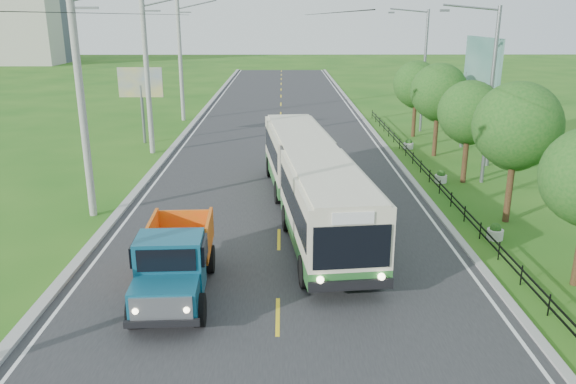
{
  "coord_description": "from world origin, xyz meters",
  "views": [
    {
      "loc": [
        0.16,
        -14.68,
        8.47
      ],
      "look_at": [
        0.37,
        6.28,
        1.9
      ],
      "focal_mm": 35.0,
      "sensor_mm": 36.0,
      "label": 1
    }
  ],
  "objects_px": {
    "tree_fifth": "(439,95)",
    "bus": "(310,176)",
    "pole_far": "(181,59)",
    "planter_mid": "(441,177)",
    "pole_mid": "(148,73)",
    "billboard_right": "(481,70)",
    "planter_near": "(495,232)",
    "billboard_left": "(141,87)",
    "tree_fourth": "(469,115)",
    "dump_truck": "(174,257)",
    "pole_near": "(82,101)",
    "streetlight_mid": "(488,90)",
    "tree_back": "(417,86)",
    "planter_far": "(409,145)",
    "streetlight_far": "(422,67)",
    "tree_third": "(517,130)"
  },
  "relations": [
    {
      "from": "bus",
      "to": "dump_truck",
      "type": "relative_size",
      "value": 2.95
    },
    {
      "from": "tree_fifth",
      "to": "billboard_left",
      "type": "xyz_separation_m",
      "value": [
        -19.36,
        3.86,
        0.01
      ]
    },
    {
      "from": "tree_fourth",
      "to": "billboard_left",
      "type": "xyz_separation_m",
      "value": [
        -19.36,
        9.86,
        0.28
      ]
    },
    {
      "from": "tree_fifth",
      "to": "tree_third",
      "type": "bearing_deg",
      "value": -90.0
    },
    {
      "from": "bus",
      "to": "tree_fifth",
      "type": "bearing_deg",
      "value": 47.36
    },
    {
      "from": "planter_far",
      "to": "bus",
      "type": "relative_size",
      "value": 0.04
    },
    {
      "from": "streetlight_far",
      "to": "planter_near",
      "type": "bearing_deg",
      "value": -95.3
    },
    {
      "from": "pole_far",
      "to": "billboard_right",
      "type": "xyz_separation_m",
      "value": [
        20.56,
        -13.0,
        0.25
      ]
    },
    {
      "from": "pole_far",
      "to": "billboard_left",
      "type": "bearing_deg",
      "value": -97.83
    },
    {
      "from": "pole_mid",
      "to": "billboard_left",
      "type": "height_order",
      "value": "pole_mid"
    },
    {
      "from": "pole_mid",
      "to": "planter_near",
      "type": "bearing_deg",
      "value": -41.65
    },
    {
      "from": "pole_mid",
      "to": "billboard_left",
      "type": "distance_m",
      "value": 3.47
    },
    {
      "from": "tree_third",
      "to": "planter_mid",
      "type": "height_order",
      "value": "tree_third"
    },
    {
      "from": "pole_far",
      "to": "planter_mid",
      "type": "bearing_deg",
      "value": -48.41
    },
    {
      "from": "tree_third",
      "to": "tree_fourth",
      "type": "height_order",
      "value": "tree_third"
    },
    {
      "from": "tree_fourth",
      "to": "dump_truck",
      "type": "height_order",
      "value": "tree_fourth"
    },
    {
      "from": "tree_fourth",
      "to": "tree_fifth",
      "type": "relative_size",
      "value": 0.93
    },
    {
      "from": "planter_far",
      "to": "billboard_left",
      "type": "xyz_separation_m",
      "value": [
        -18.1,
        2.0,
        3.58
      ]
    },
    {
      "from": "planter_near",
      "to": "pole_mid",
      "type": "bearing_deg",
      "value": 138.35
    },
    {
      "from": "pole_near",
      "to": "bus",
      "type": "relative_size",
      "value": 0.61
    },
    {
      "from": "tree_third",
      "to": "streetlight_far",
      "type": "relative_size",
      "value": 0.66
    },
    {
      "from": "tree_fifth",
      "to": "pole_far",
      "type": "bearing_deg",
      "value": 144.64
    },
    {
      "from": "tree_fifth",
      "to": "tree_back",
      "type": "xyz_separation_m",
      "value": [
        -0.0,
        6.0,
        -0.2
      ]
    },
    {
      "from": "tree_fifth",
      "to": "bus",
      "type": "bearing_deg",
      "value": -126.55
    },
    {
      "from": "billboard_left",
      "to": "streetlight_far",
      "type": "bearing_deg",
      "value": 11.23
    },
    {
      "from": "streetlight_mid",
      "to": "pole_mid",
      "type": "bearing_deg",
      "value": 159.68
    },
    {
      "from": "pole_near",
      "to": "bus",
      "type": "distance_m",
      "value": 10.14
    },
    {
      "from": "pole_near",
      "to": "tree_third",
      "type": "distance_m",
      "value": 18.17
    },
    {
      "from": "planter_far",
      "to": "billboard_right",
      "type": "height_order",
      "value": "billboard_right"
    },
    {
      "from": "billboard_right",
      "to": "pole_near",
      "type": "bearing_deg",
      "value": -151.86
    },
    {
      "from": "tree_back",
      "to": "billboard_left",
      "type": "relative_size",
      "value": 1.06
    },
    {
      "from": "pole_mid",
      "to": "planter_near",
      "type": "distance_m",
      "value": 23.08
    },
    {
      "from": "pole_far",
      "to": "bus",
      "type": "height_order",
      "value": "pole_far"
    },
    {
      "from": "streetlight_mid",
      "to": "planter_near",
      "type": "height_order",
      "value": "streetlight_mid"
    },
    {
      "from": "tree_third",
      "to": "planter_near",
      "type": "bearing_deg",
      "value": -120.41
    },
    {
      "from": "planter_mid",
      "to": "tree_third",
      "type": "bearing_deg",
      "value": -77.9
    },
    {
      "from": "pole_mid",
      "to": "planter_mid",
      "type": "bearing_deg",
      "value": -22.54
    },
    {
      "from": "streetlight_mid",
      "to": "tree_back",
      "type": "bearing_deg",
      "value": 93.7
    },
    {
      "from": "pole_mid",
      "to": "billboard_right",
      "type": "relative_size",
      "value": 1.37
    },
    {
      "from": "dump_truck",
      "to": "planter_far",
      "type": "bearing_deg",
      "value": 57.6
    },
    {
      "from": "tree_fourth",
      "to": "planter_near",
      "type": "distance_m",
      "value": 8.87
    },
    {
      "from": "billboard_left",
      "to": "billboard_right",
      "type": "bearing_deg",
      "value": -10.4
    },
    {
      "from": "pole_far",
      "to": "planter_far",
      "type": "relative_size",
      "value": 14.93
    },
    {
      "from": "pole_mid",
      "to": "dump_truck",
      "type": "xyz_separation_m",
      "value": [
        5.04,
        -19.59,
        -3.79
      ]
    },
    {
      "from": "dump_truck",
      "to": "billboard_right",
      "type": "bearing_deg",
      "value": 47.6
    },
    {
      "from": "planter_near",
      "to": "planter_far",
      "type": "xyz_separation_m",
      "value": [
        0.0,
        16.0,
        0.0
      ]
    },
    {
      "from": "tree_back",
      "to": "streetlight_far",
      "type": "height_order",
      "value": "streetlight_far"
    },
    {
      "from": "pole_far",
      "to": "planter_mid",
      "type": "height_order",
      "value": "pole_far"
    },
    {
      "from": "tree_fourth",
      "to": "planter_mid",
      "type": "bearing_deg",
      "value": -173.61
    },
    {
      "from": "tree_fifth",
      "to": "billboard_left",
      "type": "distance_m",
      "value": 19.74
    }
  ]
}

